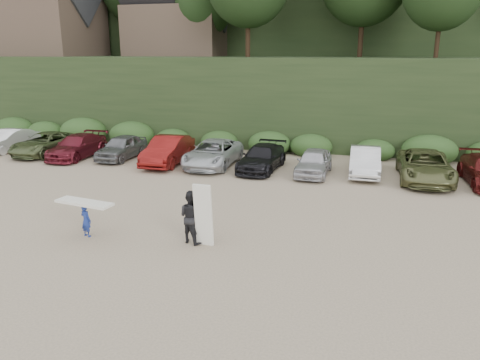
% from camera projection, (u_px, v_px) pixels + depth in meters
% --- Properties ---
extents(ground, '(120.00, 120.00, 0.00)m').
position_uv_depth(ground, '(237.00, 238.00, 16.66)').
color(ground, tan).
rests_on(ground, ground).
extents(hillside_backdrop, '(90.00, 41.50, 28.00)m').
position_uv_depth(hillside_backdrop, '(332.00, 2.00, 47.08)').
color(hillside_backdrop, black).
rests_on(hillside_backdrop, ground).
extents(parked_cars, '(39.64, 5.56, 1.62)m').
position_uv_depth(parked_cars, '(244.00, 156.00, 26.40)').
color(parked_cars, '#A6A5AA').
rests_on(parked_cars, ground).
extents(child_surfer, '(2.26, 0.93, 1.32)m').
position_uv_depth(child_surfer, '(85.00, 213.00, 16.61)').
color(child_surfer, navy).
rests_on(child_surfer, ground).
extents(adult_surfer, '(1.39, 0.99, 2.21)m').
position_uv_depth(adult_surfer, '(192.00, 217.00, 16.05)').
color(adult_surfer, black).
rests_on(adult_surfer, ground).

